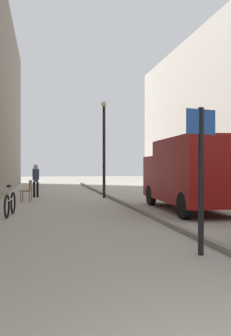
{
  "coord_description": "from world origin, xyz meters",
  "views": [
    {
      "loc": [
        -1.66,
        -1.08,
        1.57
      ],
      "look_at": [
        1.18,
        12.48,
        1.49
      ],
      "focal_mm": 37.38,
      "sensor_mm": 36.0,
      "label": 1
    }
  ],
  "objects_px": {
    "pedestrian_main_foreground": "(36,178)",
    "cafe_chair_near_window": "(28,189)",
    "delivery_van": "(190,173)",
    "bicycle_leaning": "(10,204)",
    "lamp_post": "(104,143)",
    "street_sign_post": "(201,167)"
  },
  "relations": [
    {
      "from": "pedestrian_main_foreground",
      "to": "cafe_chair_near_window",
      "type": "xyz_separation_m",
      "value": [
        -0.3,
        -2.04,
        -0.41
      ]
    },
    {
      "from": "delivery_van",
      "to": "bicycle_leaning",
      "type": "bearing_deg",
      "value": -176.99
    },
    {
      "from": "lamp_post",
      "to": "cafe_chair_near_window",
      "type": "distance_m",
      "value": 4.32
    },
    {
      "from": "lamp_post",
      "to": "bicycle_leaning",
      "type": "distance_m",
      "value": 7.15
    },
    {
      "from": "lamp_post",
      "to": "cafe_chair_near_window",
      "type": "bearing_deg",
      "value": -164.23
    },
    {
      "from": "pedestrian_main_foreground",
      "to": "cafe_chair_near_window",
      "type": "relative_size",
      "value": 1.76
    },
    {
      "from": "lamp_post",
      "to": "bicycle_leaning",
      "type": "bearing_deg",
      "value": -125.91
    },
    {
      "from": "street_sign_post",
      "to": "delivery_van",
      "type": "bearing_deg",
      "value": -123.08
    },
    {
      "from": "lamp_post",
      "to": "cafe_chair_near_window",
      "type": "xyz_separation_m",
      "value": [
        -3.59,
        -1.01,
        -2.18
      ]
    },
    {
      "from": "street_sign_post",
      "to": "cafe_chair_near_window",
      "type": "height_order",
      "value": "street_sign_post"
    },
    {
      "from": "pedestrian_main_foreground",
      "to": "delivery_van",
      "type": "bearing_deg",
      "value": -53.32
    },
    {
      "from": "lamp_post",
      "to": "street_sign_post",
      "type": "bearing_deg",
      "value": -91.16
    },
    {
      "from": "delivery_van",
      "to": "lamp_post",
      "type": "bearing_deg",
      "value": 113.95
    },
    {
      "from": "cafe_chair_near_window",
      "to": "delivery_van",
      "type": "bearing_deg",
      "value": -116.36
    },
    {
      "from": "bicycle_leaning",
      "to": "street_sign_post",
      "type": "bearing_deg",
      "value": -51.61
    },
    {
      "from": "bicycle_leaning",
      "to": "delivery_van",
      "type": "bearing_deg",
      "value": 5.59
    },
    {
      "from": "cafe_chair_near_window",
      "to": "bicycle_leaning",
      "type": "bearing_deg",
      "value": -173.42
    },
    {
      "from": "street_sign_post",
      "to": "lamp_post",
      "type": "bearing_deg",
      "value": -102.05
    },
    {
      "from": "pedestrian_main_foreground",
      "to": "cafe_chair_near_window",
      "type": "bearing_deg",
      "value": -101.6
    },
    {
      "from": "street_sign_post",
      "to": "bicycle_leaning",
      "type": "xyz_separation_m",
      "value": [
        -3.74,
        5.71,
        -1.16
      ]
    },
    {
      "from": "street_sign_post",
      "to": "bicycle_leaning",
      "type": "height_order",
      "value": "street_sign_post"
    },
    {
      "from": "delivery_van",
      "to": "cafe_chair_near_window",
      "type": "xyz_separation_m",
      "value": [
        -5.71,
        4.42,
        -0.79
      ]
    }
  ]
}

